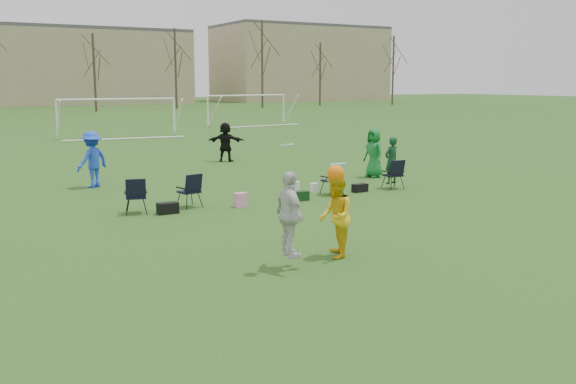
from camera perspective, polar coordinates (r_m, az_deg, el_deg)
ground at (r=11.55m, az=7.19°, el=-7.89°), size 260.00×260.00×0.00m
fielder_blue at (r=22.30m, az=-17.01°, el=2.78°), size 1.40×1.21×1.87m
fielder_green_far at (r=23.85m, az=7.64°, el=3.45°), size 0.65×0.93×1.79m
fielder_black at (r=28.48m, az=-5.57°, el=4.45°), size 1.60×1.35×1.73m
center_contest at (r=12.48m, az=2.64°, el=-2.02°), size 1.91×1.25×2.40m
sideline_setup at (r=19.43m, az=0.52°, el=0.99°), size 9.23×1.86×1.71m
goal_mid at (r=42.19m, az=-14.94°, el=7.34°), size 7.40×0.63×2.46m
goal_right at (r=52.00m, az=-3.65°, el=8.05°), size 7.35×1.14×2.46m
building_row at (r=105.68m, az=-22.52°, el=10.42°), size 126.00×16.00×13.00m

